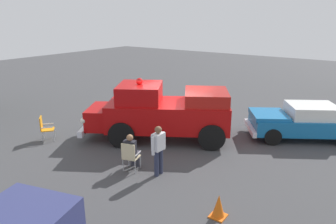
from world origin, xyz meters
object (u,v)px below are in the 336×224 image
Objects in this scene: classic_hot_rod at (302,121)px; lawn_chair_near_truck at (130,155)px; vintage_fire_truck at (162,112)px; spectator_seated at (131,150)px; traffic_cone at (219,206)px; lawn_chair_spare at (217,119)px; spectator_standing at (158,147)px; lawn_chair_by_car at (45,127)px.

classic_hot_rod is 7.53m from lawn_chair_near_truck.
vintage_fire_truck is 5.90m from classic_hot_rod.
traffic_cone is at bearing 78.91° from spectator_seated.
lawn_chair_near_truck and lawn_chair_spare have the same top height.
vintage_fire_truck is at bearing -146.48° from spectator_standing.
classic_hot_rod is 6.77m from spectator_standing.
spectator_seated is at bearing -32.49° from classic_hot_rod.
classic_hot_rod is at bearing 153.29° from spectator_standing.
lawn_chair_near_truck and lawn_chair_by_car have the same top height.
lawn_chair_near_truck is at bearing -99.22° from traffic_cone.
classic_hot_rod reaches higher than traffic_cone.
vintage_fire_truck reaches higher than lawn_chair_spare.
lawn_chair_spare is at bearing 132.95° from lawn_chair_by_car.
spectator_seated reaches higher than lawn_chair_spare.
classic_hot_rod is 3.63× the size of spectator_seated.
traffic_cone is (0.92, 2.60, -0.66)m from spectator_standing.
spectator_standing is at bearing 33.52° from vintage_fire_truck.
spectator_standing is (-0.23, 0.95, 0.27)m from spectator_seated.
classic_hot_rod reaches higher than spectator_seated.
vintage_fire_truck is at bearing -35.08° from lawn_chair_spare.
spectator_standing reaches higher than traffic_cone.
spectator_seated reaches higher than lawn_chair_near_truck.
spectator_seated reaches higher than lawn_chair_by_car.
lawn_chair_spare is (-2.12, 1.49, -0.61)m from vintage_fire_truck.
vintage_fire_truck is 4.92m from lawn_chair_by_car.
lawn_chair_near_truck is at bearing -31.72° from classic_hot_rod.
traffic_cone is (0.70, 3.55, -0.39)m from spectator_seated.
lawn_chair_by_car is (2.91, -3.92, -0.61)m from vintage_fire_truck.
lawn_chair_by_car is 7.38m from lawn_chair_spare.
lawn_chair_near_truck is (6.40, -3.96, -0.16)m from classic_hot_rod.
spectator_standing is (-0.35, 0.91, 0.37)m from lawn_chair_near_truck.
classic_hot_rod is 3.54m from lawn_chair_spare.
lawn_chair_spare is (1.34, -3.27, -0.16)m from classic_hot_rod.
vintage_fire_truck is at bearing -164.72° from lawn_chair_near_truck.
vintage_fire_truck is 5.64m from traffic_cone.
spectator_seated is at bearing 91.13° from lawn_chair_by_car.
lawn_chair_spare is 1.61× the size of traffic_cone.
lawn_chair_spare is at bearing 171.69° from spectator_seated.
spectator_seated is 3.64m from traffic_cone.
vintage_fire_truck is 6.10× the size of lawn_chair_near_truck.
traffic_cone is (3.52, 4.32, -0.89)m from vintage_fire_truck.
spectator_seated is (4.94, -0.72, 0.11)m from lawn_chair_spare.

